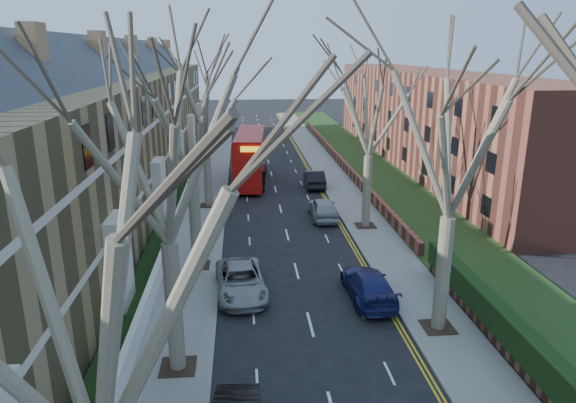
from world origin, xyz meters
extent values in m
cube|color=slate|center=(-6.00, 39.00, 0.06)|extent=(3.00, 102.00, 0.12)
cube|color=slate|center=(6.00, 39.00, 0.06)|extent=(3.00, 102.00, 0.12)
cube|color=olive|center=(-13.80, 31.00, 5.00)|extent=(9.00, 78.00, 10.00)
cube|color=#2E3239|center=(-13.80, 31.00, 11.00)|extent=(4.67, 78.00, 4.67)
cube|color=silver|center=(-9.35, 31.00, 3.50)|extent=(0.12, 78.00, 0.35)
cube|color=silver|center=(-9.35, 31.00, 7.00)|extent=(0.12, 78.00, 0.35)
cube|color=brown|center=(17.50, 43.00, 5.00)|extent=(8.00, 54.00, 10.00)
cube|color=brown|center=(7.70, 43.00, 0.57)|extent=(0.35, 54.00, 0.90)
cube|color=black|center=(7.70, 2.00, 1.32)|extent=(0.70, 24.00, 1.20)
cube|color=white|center=(-7.65, 31.00, 0.62)|extent=(0.30, 78.00, 1.00)
cube|color=#1E3413|center=(10.50, 39.00, 0.15)|extent=(6.00, 102.00, 0.06)
cylinder|color=brown|center=(-5.70, 6.00, 2.75)|extent=(0.64, 0.64, 5.25)
cube|color=#2D2116|center=(-5.70, 6.00, 0.14)|extent=(1.40, 1.40, 0.05)
cylinder|color=brown|center=(-5.70, 16.00, 2.66)|extent=(0.64, 0.64, 5.07)
cube|color=#2D2116|center=(-5.70, 16.00, 0.14)|extent=(1.40, 1.40, 0.05)
cylinder|color=brown|center=(-5.70, 28.00, 2.75)|extent=(0.60, 0.60, 5.25)
cube|color=#2D2116|center=(-5.70, 28.00, 0.14)|extent=(1.40, 1.40, 0.05)
cylinder|color=brown|center=(5.70, 8.00, 2.75)|extent=(0.64, 0.64, 5.25)
cube|color=#2D2116|center=(5.70, 8.00, 0.14)|extent=(1.40, 1.40, 0.05)
cylinder|color=brown|center=(5.70, 22.00, 2.66)|extent=(0.60, 0.60, 5.07)
cube|color=#2D2116|center=(5.70, 22.00, 0.14)|extent=(1.40, 1.40, 0.05)
cube|color=#AA100C|center=(-2.18, 35.73, 1.47)|extent=(3.32, 11.30, 2.23)
cube|color=#AA100C|center=(-2.18, 35.73, 3.59)|extent=(3.28, 10.75, 2.03)
cube|color=black|center=(-2.18, 35.73, 1.92)|extent=(3.27, 10.41, 0.91)
cube|color=black|center=(-2.18, 35.73, 3.70)|extent=(3.26, 10.19, 0.91)
imported|color=gray|center=(-3.17, 12.40, 0.74)|extent=(2.88, 5.49, 1.47)
imported|color=navy|center=(3.28, 11.28, 0.74)|extent=(2.19, 5.14, 1.48)
imported|color=#999DA1|center=(3.02, 24.30, 0.80)|extent=(1.93, 4.72, 1.60)
imported|color=black|center=(3.64, 33.49, 0.79)|extent=(1.81, 4.82, 1.57)
camera|label=1|loc=(-2.96, -11.96, 12.23)|focal=32.00mm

